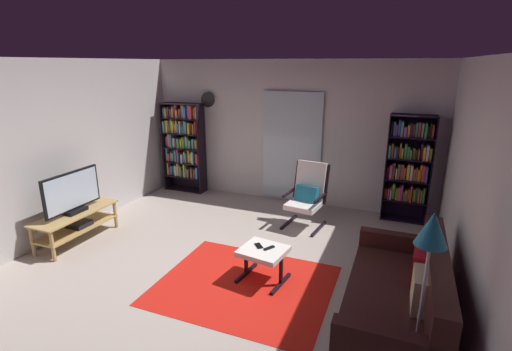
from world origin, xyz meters
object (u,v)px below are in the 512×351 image
(leather_sofa, at_px, (400,300))
(wall_clock, at_px, (208,100))
(bookshelf_near_sofa, at_px, (409,165))
(television, at_px, (72,193))
(cell_phone, at_px, (259,246))
(bookshelf_near_tv, at_px, (184,145))
(lounge_armchair, at_px, (307,193))
(ottoman, at_px, (263,254))
(tv_stand, at_px, (77,222))
(tv_remote, at_px, (269,248))
(floor_lamp_by_sofa, at_px, (430,245))

(leather_sofa, relative_size, wall_clock, 6.71)
(bookshelf_near_sofa, bearing_deg, television, -149.30)
(television, height_order, cell_phone, television)
(television, xyz_separation_m, bookshelf_near_tv, (0.22, 2.61, 0.21))
(lounge_armchair, xyz_separation_m, ottoman, (-0.07, -1.80, -0.19))
(tv_stand, height_order, ottoman, tv_stand)
(television, relative_size, wall_clock, 3.29)
(bookshelf_near_sofa, bearing_deg, wall_clock, 177.99)
(tv_stand, distance_m, cell_phone, 2.84)
(wall_clock, bearing_deg, tv_remote, -50.17)
(television, bearing_deg, lounge_armchair, 31.65)
(tv_stand, distance_m, lounge_armchair, 3.51)
(bookshelf_near_tv, height_order, floor_lamp_by_sofa, bookshelf_near_tv)
(ottoman, bearing_deg, tv_stand, -179.47)
(leather_sofa, height_order, cell_phone, leather_sofa)
(lounge_armchair, bearing_deg, tv_stand, -148.46)
(bookshelf_near_tv, bearing_deg, bookshelf_near_sofa, 0.29)
(cell_phone, bearing_deg, television, 140.44)
(bookshelf_near_sofa, distance_m, leather_sofa, 2.96)
(floor_lamp_by_sofa, height_order, wall_clock, wall_clock)
(leather_sofa, bearing_deg, floor_lamp_by_sofa, -80.75)
(television, xyz_separation_m, tv_remote, (2.97, 0.06, -0.32))
(tv_remote, bearing_deg, leather_sofa, 19.26)
(cell_phone, height_order, wall_clock, wall_clock)
(television, height_order, floor_lamp_by_sofa, floor_lamp_by_sofa)
(leather_sofa, bearing_deg, wall_clock, 141.05)
(tv_stand, relative_size, floor_lamp_by_sofa, 0.82)
(lounge_armchair, bearing_deg, floor_lamp_by_sofa, -60.61)
(bookshelf_near_tv, bearing_deg, wall_clock, 16.88)
(ottoman, height_order, wall_clock, wall_clock)
(tv_remote, bearing_deg, bookshelf_near_sofa, 91.74)
(cell_phone, bearing_deg, leather_sofa, -52.63)
(bookshelf_near_tv, xyz_separation_m, ottoman, (2.69, -2.58, -0.61))
(leather_sofa, bearing_deg, tv_remote, 167.91)
(bookshelf_near_sofa, xyz_separation_m, wall_clock, (-3.71, 0.13, 0.91))
(leather_sofa, bearing_deg, television, 176.74)
(tv_stand, relative_size, leather_sofa, 0.65)
(leather_sofa, xyz_separation_m, floor_lamp_by_sofa, (0.12, -0.75, 0.98))
(cell_phone, xyz_separation_m, floor_lamp_by_sofa, (1.74, -1.08, 0.86))
(television, relative_size, bookshelf_near_sofa, 0.54)
(lounge_armchair, distance_m, wall_clock, 2.77)
(bookshelf_near_tv, distance_m, tv_remote, 3.79)
(ottoman, relative_size, cell_phone, 4.17)
(bookshelf_near_tv, height_order, ottoman, bookshelf_near_tv)
(cell_phone, xyz_separation_m, wall_clock, (-2.11, 2.69, 1.43))
(lounge_armchair, height_order, ottoman, lounge_armchair)
(ottoman, bearing_deg, lounge_armchair, 87.85)
(tv_stand, bearing_deg, bookshelf_near_sofa, 30.62)
(television, xyz_separation_m, wall_clock, (0.72, 2.76, 1.11))
(television, height_order, wall_clock, wall_clock)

